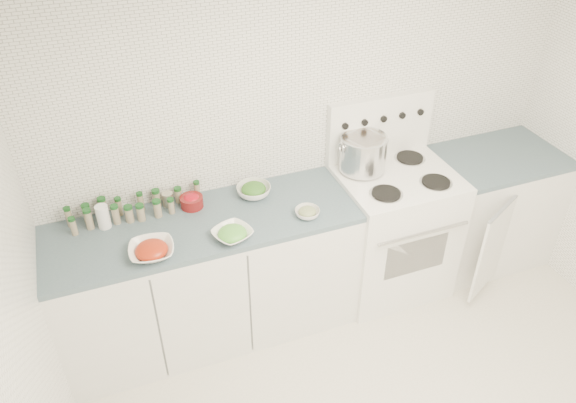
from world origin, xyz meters
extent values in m
cube|color=white|center=(0.00, 1.51, 1.25)|extent=(3.50, 0.02, 2.50)
cube|color=white|center=(-1.76, 0.00, 1.25)|extent=(0.02, 3.00, 2.50)
cube|color=white|center=(-0.82, 1.19, 0.43)|extent=(1.85, 0.62, 0.86)
cube|color=#3F515F|center=(-0.82, 1.19, 0.88)|extent=(1.85, 0.62, 0.03)
cube|color=white|center=(0.48, 1.18, 0.46)|extent=(0.76, 0.65, 0.92)
cube|color=black|center=(0.48, 0.86, 0.50)|extent=(0.45, 0.01, 0.28)
cylinder|color=silver|center=(0.48, 0.82, 0.72)|extent=(0.65, 0.02, 0.02)
cube|color=white|center=(0.48, 1.18, 0.93)|extent=(0.76, 0.65, 0.01)
cube|color=white|center=(0.48, 1.47, 1.15)|extent=(0.76, 0.06, 0.43)
cylinder|color=silver|center=(0.30, 1.02, 0.94)|extent=(0.21, 0.21, 0.01)
cylinder|color=black|center=(0.30, 1.02, 0.94)|extent=(0.18, 0.18, 0.01)
cylinder|color=silver|center=(0.66, 1.02, 0.94)|extent=(0.21, 0.21, 0.01)
cylinder|color=black|center=(0.66, 1.02, 0.94)|extent=(0.18, 0.18, 0.01)
cylinder|color=silver|center=(0.30, 1.33, 0.94)|extent=(0.21, 0.21, 0.01)
cylinder|color=black|center=(0.30, 1.33, 0.94)|extent=(0.18, 0.18, 0.01)
cylinder|color=silver|center=(0.66, 1.33, 0.94)|extent=(0.21, 0.21, 0.01)
cylinder|color=black|center=(0.66, 1.33, 0.94)|extent=(0.18, 0.18, 0.01)
cylinder|color=black|center=(0.20, 1.44, 1.22)|extent=(0.04, 0.02, 0.04)
cylinder|color=black|center=(0.34, 1.44, 1.22)|extent=(0.04, 0.02, 0.04)
cylinder|color=black|center=(0.48, 1.44, 1.22)|extent=(0.04, 0.02, 0.04)
cylinder|color=black|center=(0.62, 1.44, 1.22)|extent=(0.04, 0.02, 0.04)
cylinder|color=black|center=(0.76, 1.44, 1.22)|extent=(0.04, 0.02, 0.04)
cube|color=white|center=(1.30, 1.19, 0.43)|extent=(0.89, 0.62, 0.86)
cube|color=#3F515F|center=(1.30, 1.19, 0.88)|extent=(0.89, 0.62, 0.03)
cube|color=white|center=(1.05, 0.79, 0.43)|extent=(0.36, 0.20, 0.70)
cylinder|color=silver|center=(0.29, 1.32, 1.06)|extent=(0.30, 0.30, 0.23)
cylinder|color=orange|center=(0.29, 1.32, 1.16)|extent=(0.27, 0.27, 0.03)
torus|color=silver|center=(0.13, 1.32, 1.13)|extent=(0.01, 0.07, 0.07)
torus|color=silver|center=(0.44, 1.32, 1.13)|extent=(0.01, 0.07, 0.07)
imported|color=white|center=(-1.15, 1.00, 0.93)|extent=(0.27, 0.27, 0.06)
ellipsoid|color=#BD3010|center=(-1.15, 1.00, 0.94)|extent=(0.18, 0.18, 0.08)
imported|color=white|center=(-0.70, 0.98, 0.93)|extent=(0.28, 0.28, 0.05)
ellipsoid|color=green|center=(-0.70, 0.98, 0.94)|extent=(0.15, 0.15, 0.07)
imported|color=white|center=(-0.46, 1.34, 0.93)|extent=(0.24, 0.24, 0.07)
ellipsoid|color=#26611B|center=(-0.46, 1.34, 0.95)|extent=(0.15, 0.15, 0.07)
imported|color=white|center=(-0.23, 1.02, 0.92)|extent=(0.18, 0.18, 0.05)
ellipsoid|color=#365120|center=(-0.23, 1.02, 0.94)|extent=(0.11, 0.11, 0.05)
cylinder|color=maroon|center=(-0.85, 1.36, 0.93)|extent=(0.14, 0.14, 0.07)
ellipsoid|color=#B00C1F|center=(-0.85, 1.36, 0.96)|extent=(0.10, 0.10, 0.05)
cylinder|color=white|center=(-1.37, 1.35, 0.97)|extent=(0.09, 0.09, 0.15)
cylinder|color=#A59F8C|center=(-0.98, 1.43, 0.94)|extent=(0.07, 0.07, 0.09)
cylinder|color=gray|center=(-1.55, 1.43, 0.96)|extent=(0.04, 0.04, 0.11)
cylinder|color=#134518|center=(-1.55, 1.43, 1.02)|extent=(0.04, 0.04, 0.02)
cylinder|color=gray|center=(-1.45, 1.44, 0.95)|extent=(0.05, 0.05, 0.10)
cylinder|color=#134518|center=(-1.45, 1.44, 1.01)|extent=(0.05, 0.05, 0.02)
cylinder|color=gray|center=(-1.36, 1.45, 0.96)|extent=(0.05, 0.05, 0.12)
cylinder|color=#134518|center=(-1.36, 1.45, 1.03)|extent=(0.05, 0.05, 0.02)
cylinder|color=gray|center=(-1.27, 1.44, 0.95)|extent=(0.04, 0.04, 0.10)
cylinder|color=#134518|center=(-1.27, 1.44, 1.01)|extent=(0.04, 0.04, 0.02)
cylinder|color=gray|center=(-1.14, 1.44, 0.95)|extent=(0.04, 0.04, 0.11)
cylinder|color=#134518|center=(-1.14, 1.44, 1.02)|extent=(0.04, 0.04, 0.02)
cylinder|color=gray|center=(-1.04, 1.45, 0.95)|extent=(0.05, 0.05, 0.10)
cylinder|color=#134518|center=(-1.04, 1.45, 1.01)|extent=(0.05, 0.05, 0.02)
cylinder|color=gray|center=(-0.91, 1.44, 0.94)|extent=(0.04, 0.04, 0.09)
cylinder|color=#134518|center=(-0.91, 1.44, 0.99)|extent=(0.05, 0.05, 0.02)
cylinder|color=gray|center=(-0.79, 1.45, 0.95)|extent=(0.04, 0.04, 0.10)
cylinder|color=#134518|center=(-0.79, 1.45, 1.01)|extent=(0.04, 0.04, 0.02)
cylinder|color=gray|center=(-1.54, 1.34, 0.95)|extent=(0.04, 0.04, 0.10)
cylinder|color=#134518|center=(-1.54, 1.34, 1.01)|extent=(0.04, 0.04, 0.02)
cylinder|color=gray|center=(-1.45, 1.36, 0.96)|extent=(0.04, 0.04, 0.12)
cylinder|color=#134518|center=(-1.45, 1.36, 1.03)|extent=(0.05, 0.05, 0.02)
cylinder|color=gray|center=(-1.30, 1.36, 0.95)|extent=(0.04, 0.04, 0.11)
cylinder|color=#134518|center=(-1.30, 1.36, 1.02)|extent=(0.05, 0.05, 0.02)
cylinder|color=gray|center=(-1.22, 1.35, 0.95)|extent=(0.05, 0.05, 0.09)
cylinder|color=#134518|center=(-1.22, 1.35, 1.00)|extent=(0.05, 0.05, 0.02)
cylinder|color=gray|center=(-1.16, 1.34, 0.95)|extent=(0.05, 0.05, 0.09)
cylinder|color=#134518|center=(-1.16, 1.34, 1.00)|extent=(0.05, 0.05, 0.02)
cylinder|color=gray|center=(-1.06, 1.34, 0.95)|extent=(0.05, 0.05, 0.10)
cylinder|color=#134518|center=(-1.06, 1.34, 1.01)|extent=(0.05, 0.05, 0.02)
cylinder|color=gray|center=(-0.98, 1.35, 0.94)|extent=(0.04, 0.04, 0.09)
cylinder|color=#134518|center=(-0.98, 1.35, 1.00)|extent=(0.04, 0.04, 0.02)
camera|label=1|loc=(-1.29, -1.43, 2.93)|focal=35.00mm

